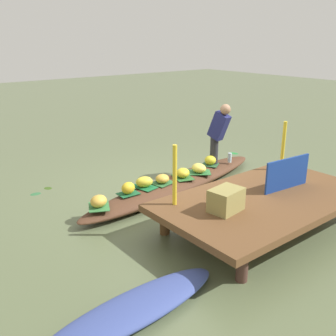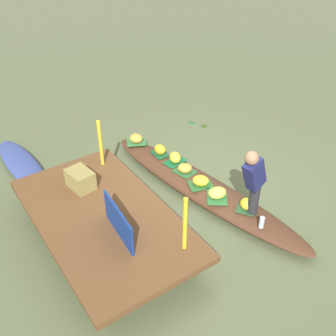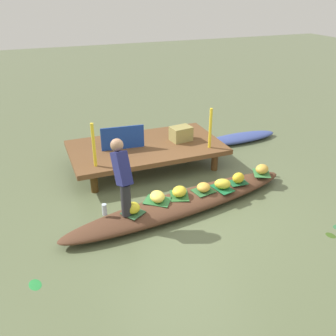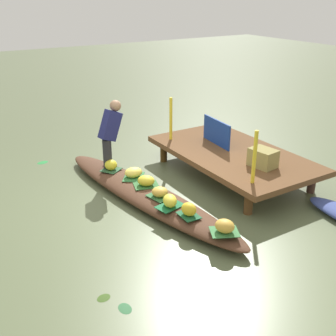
# 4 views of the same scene
# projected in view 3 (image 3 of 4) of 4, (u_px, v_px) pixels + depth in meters

# --- Properties ---
(canal_water) EXTENTS (40.00, 40.00, 0.00)m
(canal_water) POSITION_uv_depth(u_px,v_px,m) (183.00, 209.00, 6.48)
(canal_water) COLOR #586342
(canal_water) RESTS_ON ground
(dock_platform) EXTENTS (3.20, 1.80, 0.48)m
(dock_platform) POSITION_uv_depth(u_px,v_px,m) (146.00, 148.00, 7.85)
(dock_platform) COLOR brown
(dock_platform) RESTS_ON ground
(vendor_boat) EXTENTS (4.49, 1.41, 0.24)m
(vendor_boat) POSITION_uv_depth(u_px,v_px,m) (183.00, 203.00, 6.42)
(vendor_boat) COLOR #4E301F
(vendor_boat) RESTS_ON ground
(moored_boat) EXTENTS (2.12, 0.62, 0.17)m
(moored_boat) POSITION_uv_depth(u_px,v_px,m) (239.00, 138.00, 9.23)
(moored_boat) COLOR #3A4A90
(moored_boat) RESTS_ON ground
(leaf_mat_0) EXTENTS (0.42, 0.48, 0.01)m
(leaf_mat_0) POSITION_uv_depth(u_px,v_px,m) (179.00, 196.00, 6.40)
(leaf_mat_0) COLOR #2D642D
(leaf_mat_0) RESTS_ON vendor_boat
(banana_bunch_0) EXTENTS (0.37, 0.37, 0.17)m
(banana_bunch_0) POSITION_uv_depth(u_px,v_px,m) (179.00, 191.00, 6.37)
(banana_bunch_0) COLOR yellow
(banana_bunch_0) RESTS_ON vendor_boat
(leaf_mat_1) EXTENTS (0.42, 0.42, 0.01)m
(leaf_mat_1) POSITION_uv_depth(u_px,v_px,m) (133.00, 213.00, 5.92)
(leaf_mat_1) COLOR #2A5633
(leaf_mat_1) RESTS_ON vendor_boat
(banana_bunch_1) EXTENTS (0.26, 0.25, 0.19)m
(banana_bunch_1) POSITION_uv_depth(u_px,v_px,m) (133.00, 208.00, 5.88)
(banana_bunch_1) COLOR yellow
(banana_bunch_1) RESTS_ON vendor_boat
(leaf_mat_2) EXTENTS (0.44, 0.47, 0.01)m
(leaf_mat_2) POSITION_uv_depth(u_px,v_px,m) (262.00, 173.00, 7.16)
(leaf_mat_2) COLOR #36763C
(leaf_mat_2) RESTS_ON vendor_boat
(banana_bunch_2) EXTENTS (0.34, 0.33, 0.18)m
(banana_bunch_2) POSITION_uv_depth(u_px,v_px,m) (262.00, 169.00, 7.12)
(banana_bunch_2) COLOR gold
(banana_bunch_2) RESTS_ON vendor_boat
(leaf_mat_3) EXTENTS (0.54, 0.52, 0.01)m
(leaf_mat_3) POSITION_uv_depth(u_px,v_px,m) (157.00, 201.00, 6.25)
(leaf_mat_3) COLOR #2F6F38
(leaf_mat_3) RESTS_ON vendor_boat
(banana_bunch_3) EXTENTS (0.29, 0.34, 0.17)m
(banana_bunch_3) POSITION_uv_depth(u_px,v_px,m) (157.00, 196.00, 6.21)
(banana_bunch_3) COLOR #F9DF56
(banana_bunch_3) RESTS_ON vendor_boat
(leaf_mat_4) EXTENTS (0.35, 0.46, 0.01)m
(leaf_mat_4) POSITION_uv_depth(u_px,v_px,m) (222.00, 188.00, 6.63)
(leaf_mat_4) COLOR #176233
(leaf_mat_4) RESTS_ON vendor_boat
(banana_bunch_4) EXTENTS (0.35, 0.30, 0.18)m
(banana_bunch_4) POSITION_uv_depth(u_px,v_px,m) (223.00, 184.00, 6.59)
(banana_bunch_4) COLOR yellow
(banana_bunch_4) RESTS_ON vendor_boat
(leaf_mat_5) EXTENTS (0.41, 0.37, 0.01)m
(leaf_mat_5) POSITION_uv_depth(u_px,v_px,m) (203.00, 191.00, 6.55)
(leaf_mat_5) COLOR #2C6232
(leaf_mat_5) RESTS_ON vendor_boat
(banana_bunch_5) EXTENTS (0.35, 0.35, 0.15)m
(banana_bunch_5) POSITION_uv_depth(u_px,v_px,m) (204.00, 187.00, 6.51)
(banana_bunch_5) COLOR gold
(banana_bunch_5) RESTS_ON vendor_boat
(leaf_mat_6) EXTENTS (0.35, 0.26, 0.01)m
(leaf_mat_6) POSITION_uv_depth(u_px,v_px,m) (238.00, 182.00, 6.83)
(leaf_mat_6) COLOR #1A5831
(leaf_mat_6) RESTS_ON vendor_boat
(banana_bunch_6) EXTENTS (0.28, 0.24, 0.20)m
(banana_bunch_6) POSITION_uv_depth(u_px,v_px,m) (238.00, 178.00, 6.78)
(banana_bunch_6) COLOR gold
(banana_bunch_6) RESTS_ON vendor_boat
(vendor_person) EXTENTS (0.25, 0.47, 1.23)m
(vendor_person) POSITION_uv_depth(u_px,v_px,m) (122.00, 174.00, 5.64)
(vendor_person) COLOR #28282D
(vendor_person) RESTS_ON vendor_boat
(water_bottle) EXTENTS (0.08, 0.08, 0.19)m
(water_bottle) POSITION_uv_depth(u_px,v_px,m) (104.00, 210.00, 5.84)
(water_bottle) COLOR silver
(water_bottle) RESTS_ON vendor_boat
(market_banner) EXTENTS (0.89, 0.11, 0.48)m
(market_banner) POSITION_uv_depth(u_px,v_px,m) (123.00, 138.00, 7.55)
(market_banner) COLOR navy
(market_banner) RESTS_ON dock_platform
(railing_post_west) EXTENTS (0.06, 0.06, 0.85)m
(railing_post_west) POSITION_uv_depth(u_px,v_px,m) (94.00, 145.00, 6.74)
(railing_post_west) COLOR yellow
(railing_post_west) RESTS_ON dock_platform
(railing_post_east) EXTENTS (0.06, 0.06, 0.85)m
(railing_post_east) POSITION_uv_depth(u_px,v_px,m) (210.00, 128.00, 7.53)
(railing_post_east) COLOR yellow
(railing_post_east) RESTS_ON dock_platform
(produce_crate) EXTENTS (0.48, 0.38, 0.31)m
(produce_crate) POSITION_uv_depth(u_px,v_px,m) (181.00, 134.00, 8.01)
(produce_crate) COLOR olive
(produce_crate) RESTS_ON dock_platform
(drifting_plant_0) EXTENTS (0.17, 0.19, 0.01)m
(drifting_plant_0) POSITION_uv_depth(u_px,v_px,m) (331.00, 235.00, 5.79)
(drifting_plant_0) COLOR #345019
(drifting_plant_0) RESTS_ON ground
(drifting_plant_1) EXTENTS (0.21, 0.26, 0.01)m
(drifting_plant_1) POSITION_uv_depth(u_px,v_px,m) (35.00, 285.00, 4.84)
(drifting_plant_1) COLOR #238036
(drifting_plant_1) RESTS_ON ground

